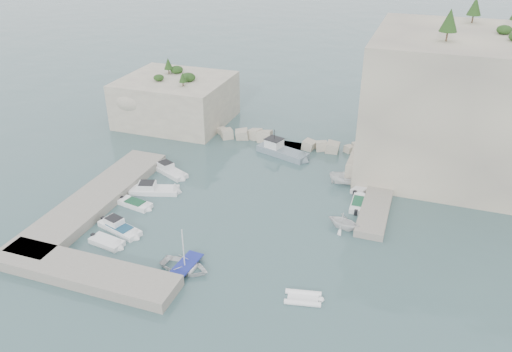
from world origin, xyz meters
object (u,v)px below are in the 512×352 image
(motorboat_e, at_px, (107,244))
(rowboat, at_px, (185,270))
(motorboat_c, at_px, (136,206))
(motorboat_b, at_px, (155,192))
(tender_east_a, at_px, (343,228))
(motorboat_a, at_px, (170,173))
(work_boat, at_px, (283,155))
(motorboat_d, at_px, (120,231))
(tender_east_b, at_px, (358,205))
(tender_east_c, at_px, (364,189))
(tender_east_d, at_px, (348,184))
(inflatable_dinghy, at_px, (303,299))

(motorboat_e, height_order, rowboat, rowboat)
(motorboat_c, xyz_separation_m, motorboat_e, (1.27, -7.41, 0.00))
(motorboat_b, relative_size, tender_east_a, 1.76)
(motorboat_a, height_order, motorboat_e, motorboat_a)
(motorboat_b, bearing_deg, work_boat, 35.35)
(motorboat_d, bearing_deg, motorboat_c, 120.25)
(motorboat_a, relative_size, tender_east_b, 1.30)
(motorboat_d, distance_m, tender_east_b, 26.48)
(motorboat_a, bearing_deg, tender_east_b, 25.85)
(tender_east_a, xyz_separation_m, tender_east_c, (0.80, 9.15, 0.00))
(motorboat_c, height_order, tender_east_d, tender_east_d)
(motorboat_c, relative_size, motorboat_d, 0.76)
(rowboat, height_order, tender_east_b, rowboat)
(inflatable_dinghy, bearing_deg, motorboat_c, 147.12)
(motorboat_b, height_order, work_boat, work_boat)
(motorboat_c, relative_size, inflatable_dinghy, 1.26)
(motorboat_d, height_order, tender_east_c, motorboat_d)
(motorboat_b, height_order, motorboat_e, motorboat_b)
(tender_east_a, bearing_deg, inflatable_dinghy, -170.82)
(inflatable_dinghy, distance_m, work_boat, 29.00)
(rowboat, height_order, work_boat, work_boat)
(motorboat_c, distance_m, tender_east_d, 25.53)
(motorboat_d, xyz_separation_m, work_boat, (10.79, 23.39, 0.00))
(motorboat_e, bearing_deg, tender_east_a, 35.82)
(motorboat_b, bearing_deg, motorboat_d, -102.92)
(motorboat_b, bearing_deg, inflatable_dinghy, -47.01)
(tender_east_b, bearing_deg, inflatable_dinghy, 172.20)
(motorboat_b, distance_m, tender_east_a, 22.68)
(rowboat, relative_size, tender_east_a, 1.36)
(motorboat_c, relative_size, tender_east_b, 0.94)
(motorboat_b, distance_m, motorboat_d, 8.42)
(motorboat_e, bearing_deg, work_boat, 77.18)
(motorboat_b, distance_m, motorboat_e, 10.94)
(inflatable_dinghy, bearing_deg, work_boat, 99.00)
(motorboat_d, bearing_deg, motorboat_e, -69.70)
(motorboat_b, bearing_deg, motorboat_a, 79.80)
(motorboat_b, height_order, inflatable_dinghy, motorboat_b)
(tender_east_a, bearing_deg, motorboat_b, 104.75)
(motorboat_d, height_order, work_boat, work_boat)
(motorboat_b, relative_size, motorboat_d, 1.10)
(inflatable_dinghy, relative_size, work_boat, 0.43)
(motorboat_a, bearing_deg, tender_east_c, 35.26)
(motorboat_b, bearing_deg, motorboat_c, -115.21)
(tender_east_a, distance_m, tender_east_d, 9.83)
(tender_east_c, distance_m, tender_east_d, 2.16)
(motorboat_c, xyz_separation_m, work_boat, (11.92, 18.50, 0.00))
(motorboat_c, bearing_deg, inflatable_dinghy, -11.32)
(rowboat, distance_m, tender_east_a, 17.35)
(tender_east_c, bearing_deg, tender_east_b, -157.44)
(motorboat_e, bearing_deg, inflatable_dinghy, 5.88)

